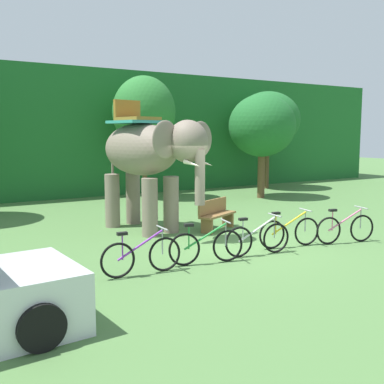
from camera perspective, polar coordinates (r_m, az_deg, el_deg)
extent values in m
plane|color=#4C753D|center=(11.66, 5.15, -6.68)|extent=(80.00, 80.00, 0.00)
cube|color=#1E6028|center=(23.73, -15.02, 7.05)|extent=(36.00, 6.00, 5.69)
cylinder|color=brown|center=(20.11, -5.85, 2.52)|extent=(0.20, 0.20, 2.34)
ellipsoid|color=#28702D|center=(20.07, -5.94, 9.79)|extent=(2.69, 2.69, 3.06)
cylinder|color=brown|center=(20.48, 8.54, 1.99)|extent=(0.32, 0.32, 1.94)
ellipsoid|color=#1E6028|center=(20.40, 8.65, 8.12)|extent=(2.90, 2.90, 2.70)
cylinder|color=brown|center=(24.12, 9.22, 3.12)|extent=(0.23, 0.23, 2.26)
ellipsoid|color=#1E6028|center=(24.07, 9.33, 8.83)|extent=(3.28, 3.28, 2.82)
ellipsoid|color=gray|center=(13.43, -6.43, 5.26)|extent=(1.99, 3.13, 1.50)
cylinder|color=gray|center=(13.12, -2.61, -1.54)|extent=(0.44, 0.44, 1.60)
cylinder|color=gray|center=(12.63, -5.24, -1.91)|extent=(0.44, 0.44, 1.60)
cylinder|color=gray|center=(14.51, -7.29, -0.76)|extent=(0.44, 0.44, 1.60)
cylinder|color=gray|center=(14.07, -9.81, -1.05)|extent=(0.44, 0.44, 1.60)
ellipsoid|color=gray|center=(11.90, -0.55, 6.27)|extent=(1.21, 1.29, 1.10)
ellipsoid|color=gray|center=(12.44, 1.07, 6.54)|extent=(0.85, 0.34, 0.96)
ellipsoid|color=gray|center=(11.60, -3.30, 6.49)|extent=(0.85, 0.34, 0.96)
cylinder|color=gray|center=(11.62, 0.98, 1.81)|extent=(0.26, 0.26, 1.40)
cone|color=beige|center=(11.79, 1.57, 3.59)|extent=(0.24, 0.58, 0.21)
cone|color=beige|center=(11.48, 0.03, 3.50)|extent=(0.24, 0.58, 0.21)
cube|color=teal|center=(13.51, -6.73, 8.58)|extent=(1.58, 1.55, 0.08)
cube|color=olive|center=(13.51, -6.74, 8.96)|extent=(1.11, 1.27, 0.10)
cube|color=olive|center=(13.92, -8.02, 10.04)|extent=(0.90, 0.29, 0.56)
cylinder|color=gray|center=(14.61, -9.80, 3.58)|extent=(0.08, 0.08, 0.90)
torus|color=black|center=(9.13, -9.16, -8.35)|extent=(0.71, 0.09, 0.71)
torus|color=black|center=(9.49, -3.40, -7.68)|extent=(0.71, 0.09, 0.71)
cylinder|color=purple|center=(9.23, -6.39, -6.54)|extent=(0.97, 0.10, 0.54)
cylinder|color=purple|center=(9.10, -8.59, -6.71)|extent=(0.03, 0.03, 0.52)
cube|color=black|center=(9.04, -8.62, -5.11)|extent=(0.21, 0.11, 0.06)
cylinder|color=#9E9EA3|center=(9.40, -3.69, -6.06)|extent=(0.03, 0.03, 0.55)
cylinder|color=#9E9EA3|center=(9.34, -3.70, -4.45)|extent=(0.06, 0.52, 0.03)
torus|color=black|center=(9.85, -0.95, -7.11)|extent=(0.70, 0.20, 0.71)
torus|color=black|center=(10.20, 4.43, -6.64)|extent=(0.70, 0.20, 0.71)
cylinder|color=green|center=(9.95, 1.66, -5.49)|extent=(0.96, 0.25, 0.54)
cylinder|color=green|center=(9.82, -0.39, -5.59)|extent=(0.03, 0.03, 0.52)
cube|color=black|center=(9.77, -0.40, -4.11)|extent=(0.22, 0.14, 0.06)
cylinder|color=#9E9EA3|center=(10.12, 4.19, -5.12)|extent=(0.03, 0.03, 0.55)
cylinder|color=#9E9EA3|center=(10.06, 4.20, -3.62)|extent=(0.14, 0.51, 0.03)
torus|color=black|center=(10.56, 5.82, -6.17)|extent=(0.71, 0.14, 0.71)
torus|color=black|center=(11.08, 10.34, -5.61)|extent=(0.71, 0.14, 0.71)
cylinder|color=silver|center=(10.75, 8.05, -4.60)|extent=(0.97, 0.17, 0.54)
cylinder|color=silver|center=(10.56, 6.31, -4.74)|extent=(0.03, 0.03, 0.52)
cube|color=black|center=(10.51, 6.33, -3.35)|extent=(0.21, 0.13, 0.06)
cylinder|color=#9E9EA3|center=(11.00, 10.16, -4.22)|extent=(0.03, 0.03, 0.55)
cylinder|color=#9E9EA3|center=(10.95, 10.19, -2.83)|extent=(0.10, 0.52, 0.03)
torus|color=black|center=(11.45, 9.85, -5.20)|extent=(0.71, 0.18, 0.71)
torus|color=black|center=(11.98, 13.98, -4.75)|extent=(0.71, 0.18, 0.71)
cylinder|color=yellow|center=(11.64, 11.89, -3.78)|extent=(0.96, 0.22, 0.54)
cylinder|color=yellow|center=(11.45, 10.31, -3.88)|extent=(0.03, 0.03, 0.52)
cube|color=black|center=(11.40, 10.34, -2.60)|extent=(0.21, 0.13, 0.06)
cylinder|color=#9E9EA3|center=(11.90, 13.82, -3.45)|extent=(0.03, 0.03, 0.55)
cylinder|color=#9E9EA3|center=(11.85, 13.86, -2.17)|extent=(0.13, 0.52, 0.03)
torus|color=black|center=(12.22, 16.53, -4.60)|extent=(0.70, 0.22, 0.71)
torus|color=black|center=(12.80, 20.24, -4.23)|extent=(0.70, 0.22, 0.71)
cylinder|color=pink|center=(12.44, 18.38, -3.29)|extent=(0.95, 0.27, 0.54)
cylinder|color=pink|center=(12.23, 16.96, -3.37)|extent=(0.03, 0.03, 0.52)
cube|color=black|center=(12.18, 17.00, -2.17)|extent=(0.22, 0.14, 0.06)
cylinder|color=#9E9EA3|center=(12.72, 20.12, -3.01)|extent=(0.03, 0.03, 0.55)
cylinder|color=#9E9EA3|center=(12.68, 20.17, -1.81)|extent=(0.16, 0.51, 0.03)
cylinder|color=black|center=(8.11, -21.96, -11.05)|extent=(0.65, 0.22, 0.64)
cylinder|color=black|center=(6.47, -18.15, -15.57)|extent=(0.65, 0.22, 0.64)
cube|color=brown|center=(13.47, 3.21, -2.83)|extent=(1.53, 0.99, 0.06)
cube|color=brown|center=(13.52, 2.56, -1.76)|extent=(1.39, 0.68, 0.40)
cube|color=brown|center=(14.02, 4.45, -3.38)|extent=(0.22, 0.36, 0.45)
cube|color=brown|center=(13.01, 1.85, -4.19)|extent=(0.22, 0.36, 0.45)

